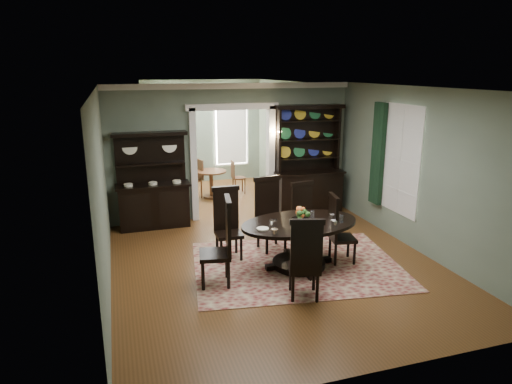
% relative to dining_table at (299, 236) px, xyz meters
% --- Properties ---
extents(room, '(5.51, 6.01, 3.01)m').
position_rel_dining_table_xyz_m(room, '(-0.35, 0.15, 1.01)').
color(room, brown).
rests_on(room, ground).
extents(parlor, '(3.51, 3.50, 3.01)m').
position_rel_dining_table_xyz_m(parlor, '(-0.35, 5.64, 0.95)').
color(parlor, brown).
rests_on(parlor, ground).
extents(doorway_trim, '(2.08, 0.25, 2.57)m').
position_rel_dining_table_xyz_m(doorway_trim, '(-0.35, 3.11, 1.05)').
color(doorway_trim, white).
rests_on(doorway_trim, floor).
extents(right_window, '(0.15, 1.47, 2.12)m').
position_rel_dining_table_xyz_m(right_window, '(2.34, 1.04, 1.04)').
color(right_window, white).
rests_on(right_window, wall_right).
extents(wall_sconce, '(0.27, 0.21, 0.21)m').
position_rel_dining_table_xyz_m(wall_sconce, '(0.60, 2.95, 1.32)').
color(wall_sconce, gold).
rests_on(wall_sconce, back_wall_right).
extents(rug, '(3.83, 3.08, 0.01)m').
position_rel_dining_table_xyz_m(rug, '(-0.02, 0.05, -0.56)').
color(rug, maroon).
rests_on(rug, floor).
extents(dining_table, '(2.17, 2.07, 0.81)m').
position_rel_dining_table_xyz_m(dining_table, '(0.00, 0.00, 0.00)').
color(dining_table, black).
rests_on(dining_table, rug).
extents(centerpiece, '(1.54, 0.99, 0.25)m').
position_rel_dining_table_xyz_m(centerpiece, '(0.00, 0.00, 0.32)').
color(centerpiece, silver).
rests_on(centerpiece, dining_table).
extents(chair_far_left, '(0.50, 0.46, 1.29)m').
position_rel_dining_table_xyz_m(chair_far_left, '(-1.06, 0.81, 0.11)').
color(chair_far_left, black).
rests_on(chair_far_left, rug).
extents(chair_far_mid, '(0.56, 0.54, 1.37)m').
position_rel_dining_table_xyz_m(chair_far_mid, '(-0.21, 0.99, 0.16)').
color(chair_far_mid, black).
rests_on(chair_far_mid, rug).
extents(chair_far_right, '(0.52, 0.50, 1.24)m').
position_rel_dining_table_xyz_m(chair_far_right, '(0.47, 0.92, 0.09)').
color(chair_far_right, black).
rests_on(chair_far_right, rug).
extents(chair_end_left, '(0.57, 0.60, 1.41)m').
position_rel_dining_table_xyz_m(chair_end_left, '(-1.40, -0.24, 0.18)').
color(chair_end_left, black).
rests_on(chair_end_left, rug).
extents(chair_end_right, '(0.50, 0.52, 1.23)m').
position_rel_dining_table_xyz_m(chair_end_right, '(0.70, -0.01, 0.08)').
color(chair_end_right, black).
rests_on(chair_end_right, rug).
extents(chair_near, '(0.58, 0.57, 1.29)m').
position_rel_dining_table_xyz_m(chair_near, '(-0.38, -1.12, 0.11)').
color(chair_near, black).
rests_on(chair_near, rug).
extents(sideboard, '(1.54, 0.55, 2.03)m').
position_rel_dining_table_xyz_m(sideboard, '(-2.17, 2.87, 0.14)').
color(sideboard, black).
rests_on(sideboard, floor).
extents(welsh_dresser, '(1.63, 0.65, 2.52)m').
position_rel_dining_table_xyz_m(welsh_dresser, '(1.39, 2.83, 0.35)').
color(welsh_dresser, black).
rests_on(welsh_dresser, floor).
extents(parlor_table, '(0.79, 0.79, 0.73)m').
position_rel_dining_table_xyz_m(parlor_table, '(-0.53, 4.71, -0.09)').
color(parlor_table, '#572E18').
rests_on(parlor_table, parlor_floor).
extents(parlor_chair_left, '(0.47, 0.46, 1.01)m').
position_rel_dining_table_xyz_m(parlor_chair_left, '(-0.90, 4.88, -0.03)').
color(parlor_chair_left, '#572E18').
rests_on(parlor_chair_left, parlor_floor).
extents(parlor_chair_right, '(0.38, 0.38, 0.90)m').
position_rel_dining_table_xyz_m(parlor_chair_right, '(0.22, 4.95, -0.08)').
color(parlor_chair_right, '#572E18').
rests_on(parlor_chair_right, parlor_floor).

